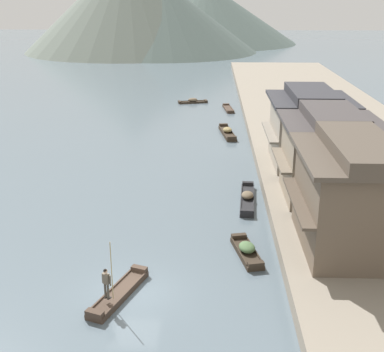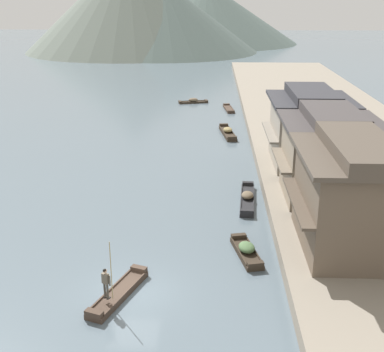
{
  "view_description": "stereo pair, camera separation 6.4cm",
  "coord_description": "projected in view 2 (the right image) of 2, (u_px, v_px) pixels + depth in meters",
  "views": [
    {
      "loc": [
        3.85,
        -21.75,
        14.12
      ],
      "look_at": [
        2.47,
        12.38,
        1.81
      ],
      "focal_mm": 47.2,
      "sensor_mm": 36.0,
      "label": 1
    },
    {
      "loc": [
        3.91,
        -21.74,
        14.12
      ],
      "look_at": [
        2.47,
        12.38,
        1.81
      ],
      "focal_mm": 47.2,
      "sensor_mm": 36.0,
      "label": 2
    }
  ],
  "objects": [
    {
      "name": "boat_moored_third",
      "position": [
        228.0,
        132.0,
        53.78
      ],
      "size": [
        1.85,
        5.78,
        0.81
      ],
      "color": "#33281E",
      "rests_on": "ground"
    },
    {
      "name": "hill_far_west",
      "position": [
        162.0,
        16.0,
        129.75
      ],
      "size": [
        49.36,
        49.36,
        17.92
      ],
      "primitive_type": "cone",
      "color": "#4C5B56",
      "rests_on": "ground"
    },
    {
      "name": "boatman_person",
      "position": [
        106.0,
        280.0,
        23.61
      ],
      "size": [
        0.52,
        0.37,
        3.04
      ],
      "color": "black",
      "rests_on": "boat_foreground_poled"
    },
    {
      "name": "house_waterfront_tall",
      "position": [
        309.0,
        128.0,
        41.11
      ],
      "size": [
        6.81,
        7.56,
        6.14
      ],
      "color": "gray",
      "rests_on": "riverbank_right"
    },
    {
      "name": "hill_far_east",
      "position": [
        206.0,
        13.0,
        153.6
      ],
      "size": [
        55.59,
        55.59,
        17.72
      ],
      "primitive_type": "cone",
      "color": "#4C5B56",
      "rests_on": "ground"
    },
    {
      "name": "boat_moored_nearest",
      "position": [
        229.0,
        109.0,
        65.51
      ],
      "size": [
        1.48,
        4.61,
        0.39
      ],
      "color": "#423328",
      "rests_on": "ground"
    },
    {
      "name": "house_waterfront_nearest",
      "position": [
        355.0,
        196.0,
        27.29
      ],
      "size": [
        6.65,
        8.08,
        6.14
      ],
      "color": "brown",
      "rests_on": "riverbank_right"
    },
    {
      "name": "boat_midriver_drifting",
      "position": [
        247.0,
        199.0,
        36.38
      ],
      "size": [
        1.38,
        5.79,
        0.75
      ],
      "color": "#232326",
      "rests_on": "ground"
    },
    {
      "name": "house_waterfront_second",
      "position": [
        329.0,
        155.0,
        34.12
      ],
      "size": [
        6.85,
        6.51,
        6.14
      ],
      "color": "gray",
      "rests_on": "riverbank_right"
    },
    {
      "name": "boat_moored_far",
      "position": [
        247.0,
        251.0,
        28.89
      ],
      "size": [
        1.79,
        3.87,
        0.76
      ],
      "color": "#33281E",
      "rests_on": "ground"
    },
    {
      "name": "riverbank_right",
      "position": [
        335.0,
        133.0,
        52.77
      ],
      "size": [
        18.0,
        110.0,
        0.88
      ],
      "primitive_type": "cube",
      "color": "gray",
      "rests_on": "ground"
    },
    {
      "name": "ground_plane",
      "position": [
        133.0,
        292.0,
        25.38
      ],
      "size": [
        400.0,
        400.0,
        0.0
      ],
      "primitive_type": "plane",
      "color": "slate"
    },
    {
      "name": "boat_moored_second",
      "position": [
        193.0,
        101.0,
        69.64
      ],
      "size": [
        4.16,
        1.97,
        0.68
      ],
      "color": "#33281E",
      "rests_on": "ground"
    },
    {
      "name": "hill_far_centre",
      "position": [
        129.0,
        2.0,
        130.76
      ],
      "size": [
        54.49,
        54.49,
        24.59
      ],
      "primitive_type": "cone",
      "color": "slate",
      "rests_on": "ground"
    },
    {
      "name": "boat_foreground_poled",
      "position": [
        118.0,
        293.0,
        24.98
      ],
      "size": [
        2.48,
        4.66,
        0.52
      ],
      "color": "#423328",
      "rests_on": "ground"
    }
  ]
}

